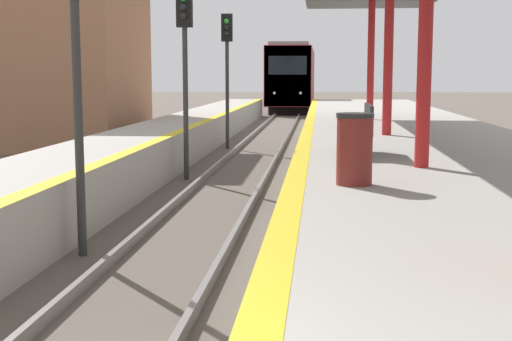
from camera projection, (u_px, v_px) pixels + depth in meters
The scene contains 6 objects.
train at pixel (293, 78), 50.57m from camera, with size 2.84×17.08×4.45m.
signal_near at pixel (75, 25), 9.38m from camera, with size 0.36×0.31×4.46m.
signal_mid at pixel (185, 47), 16.48m from camera, with size 0.36×0.31×4.46m.
signal_far at pixel (227, 55), 23.58m from camera, with size 0.36×0.31×4.46m.
trash_bin at pixel (355, 149), 9.44m from camera, with size 0.50×0.50×0.95m.
bench at pixel (362, 128), 13.00m from camera, with size 0.44×1.69×0.92m.
Camera 1 is at (1.99, -2.68, 2.47)m, focal length 50.00 mm.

